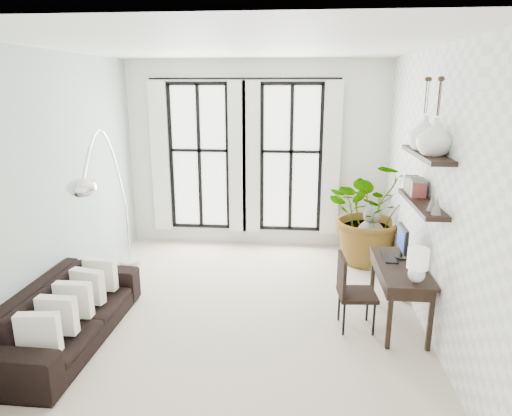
# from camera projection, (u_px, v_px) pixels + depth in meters

# --- Properties ---
(floor) EXTENTS (5.00, 5.00, 0.00)m
(floor) POSITION_uv_depth(u_px,v_px,m) (239.00, 306.00, 5.92)
(floor) COLOR beige
(floor) RESTS_ON ground
(ceiling) EXTENTS (5.00, 5.00, 0.00)m
(ceiling) POSITION_uv_depth(u_px,v_px,m) (236.00, 46.00, 5.08)
(ceiling) COLOR white
(ceiling) RESTS_ON wall_back
(wall_left) EXTENTS (0.00, 5.00, 5.00)m
(wall_left) POSITION_uv_depth(u_px,v_px,m) (59.00, 182.00, 5.70)
(wall_left) COLOR #9EB0A6
(wall_left) RESTS_ON floor
(wall_right) EXTENTS (0.00, 5.00, 5.00)m
(wall_right) POSITION_uv_depth(u_px,v_px,m) (429.00, 190.00, 5.30)
(wall_right) COLOR white
(wall_right) RESTS_ON floor
(wall_back) EXTENTS (4.50, 0.00, 4.50)m
(wall_back) POSITION_uv_depth(u_px,v_px,m) (256.00, 155.00, 7.90)
(wall_back) COLOR white
(wall_back) RESTS_ON floor
(windows) EXTENTS (3.26, 0.13, 2.65)m
(windows) POSITION_uv_depth(u_px,v_px,m) (245.00, 158.00, 7.86)
(windows) COLOR white
(windows) RESTS_ON wall_back
(wall_shelves) EXTENTS (0.25, 1.30, 0.60)m
(wall_shelves) POSITION_uv_depth(u_px,v_px,m) (423.00, 183.00, 5.08)
(wall_shelves) COLOR black
(wall_shelves) RESTS_ON wall_right
(sofa) EXTENTS (0.91, 2.25, 0.65)m
(sofa) POSITION_uv_depth(u_px,v_px,m) (67.00, 314.00, 5.06)
(sofa) COLOR black
(sofa) RESTS_ON floor
(throw_pillows) EXTENTS (0.40, 1.52, 0.40)m
(throw_pillows) POSITION_uv_depth(u_px,v_px,m) (74.00, 300.00, 5.01)
(throw_pillows) COLOR white
(throw_pillows) RESTS_ON sofa
(plant) EXTENTS (1.72, 1.56, 1.68)m
(plant) POSITION_uv_depth(u_px,v_px,m) (372.00, 212.00, 7.19)
(plant) COLOR #2D7228
(plant) RESTS_ON floor
(desk) EXTENTS (0.53, 1.26, 1.14)m
(desk) POSITION_uv_depth(u_px,v_px,m) (402.00, 271.00, 5.28)
(desk) COLOR black
(desk) RESTS_ON floor
(desk_chair) EXTENTS (0.46, 0.46, 0.90)m
(desk_chair) POSITION_uv_depth(u_px,v_px,m) (350.00, 288.00, 5.27)
(desk_chair) COLOR black
(desk_chair) RESTS_ON floor
(arc_lamp) EXTENTS (0.72, 2.46, 2.27)m
(arc_lamp) POSITION_uv_depth(u_px,v_px,m) (105.00, 167.00, 5.74)
(arc_lamp) COLOR silver
(arc_lamp) RESTS_ON floor
(buddha) EXTENTS (0.53, 0.53, 0.95)m
(buddha) POSITION_uv_depth(u_px,v_px,m) (370.00, 241.00, 7.18)
(buddha) COLOR slate
(buddha) RESTS_ON floor
(vase_a) EXTENTS (0.37, 0.37, 0.38)m
(vase_a) POSITION_uv_depth(u_px,v_px,m) (435.00, 137.00, 4.66)
(vase_a) COLOR white
(vase_a) RESTS_ON shelf_upper
(vase_b) EXTENTS (0.37, 0.37, 0.38)m
(vase_b) POSITION_uv_depth(u_px,v_px,m) (425.00, 133.00, 5.04)
(vase_b) COLOR white
(vase_b) RESTS_ON shelf_upper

